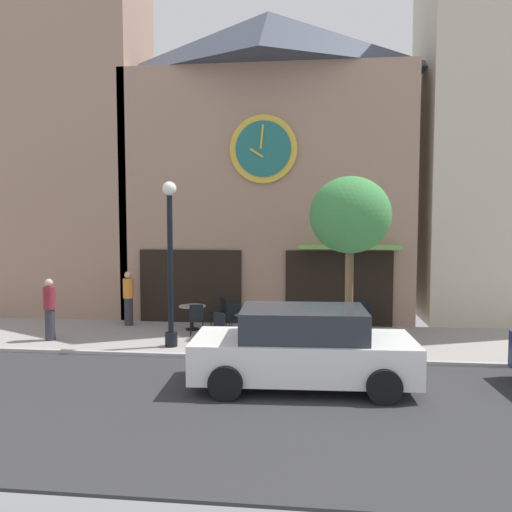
# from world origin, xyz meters

# --- Properties ---
(ground_plane) EXTENTS (27.29, 10.16, 0.13)m
(ground_plane) POSITION_xyz_m (0.00, -0.96, -0.02)
(ground_plane) COLOR gray
(clock_building) EXTENTS (9.28, 4.39, 10.07)m
(clock_building) POSITION_xyz_m (-0.90, 5.59, 5.21)
(clock_building) COLOR #9E7A66
(clock_building) RESTS_ON ground_plane
(neighbor_building_left) EXTENTS (6.52, 3.10, 11.95)m
(neighbor_building_left) POSITION_xyz_m (-8.56, 5.65, 5.98)
(neighbor_building_left) COLOR #9E7A66
(neighbor_building_left) RESTS_ON ground_plane
(neighbor_building_right) EXTENTS (5.47, 3.86, 11.81)m
(neighbor_building_right) POSITION_xyz_m (6.89, 6.03, 5.90)
(neighbor_building_right) COLOR beige
(neighbor_building_right) RESTS_ON ground_plane
(street_lamp) EXTENTS (0.36, 0.36, 4.22)m
(street_lamp) POSITION_xyz_m (-2.98, 0.97, 2.15)
(street_lamp) COLOR black
(street_lamp) RESTS_ON ground_plane
(street_tree) EXTENTS (1.95, 1.76, 4.31)m
(street_tree) POSITION_xyz_m (1.52, 0.82, 3.35)
(street_tree) COLOR brown
(street_tree) RESTS_ON ground_plane
(cafe_table_center_left) EXTENTS (0.79, 0.79, 0.72)m
(cafe_table_center_left) POSITION_xyz_m (-2.90, 2.96, 0.54)
(cafe_table_center_left) COLOR black
(cafe_table_center_left) RESTS_ON ground_plane
(cafe_table_rightmost) EXTENTS (0.73, 0.73, 0.74)m
(cafe_table_rightmost) POSITION_xyz_m (-1.08, 1.66, 0.53)
(cafe_table_rightmost) COLOR black
(cafe_table_rightmost) RESTS_ON ground_plane
(cafe_table_near_curb) EXTENTS (0.69, 0.69, 0.73)m
(cafe_table_near_curb) POSITION_xyz_m (1.68, 2.55, 0.51)
(cafe_table_near_curb) COLOR black
(cafe_table_near_curb) RESTS_ON ground_plane
(cafe_chair_near_lamp) EXTENTS (0.48, 0.48, 0.90)m
(cafe_chair_near_lamp) POSITION_xyz_m (-0.33, 1.97, 0.53)
(cafe_chair_near_lamp) COLOR black
(cafe_chair_near_lamp) RESTS_ON ground_plane
(cafe_chair_facing_street) EXTENTS (0.52, 0.52, 0.90)m
(cafe_chair_facing_street) POSITION_xyz_m (-1.51, 2.35, 0.53)
(cafe_chair_facing_street) COLOR black
(cafe_chair_facing_street) RESTS_ON ground_plane
(cafe_chair_corner) EXTENTS (0.56, 0.56, 0.90)m
(cafe_chair_corner) POSITION_xyz_m (-0.32, 1.22, 0.53)
(cafe_chair_corner) COLOR black
(cafe_chair_corner) RESTS_ON ground_plane
(cafe_chair_under_awning) EXTENTS (0.40, 0.40, 0.90)m
(cafe_chair_under_awning) POSITION_xyz_m (1.87, 1.75, 0.53)
(cafe_chair_under_awning) COLOR black
(cafe_chair_under_awning) RESTS_ON ground_plane
(cafe_chair_by_entrance) EXTENTS (0.47, 0.47, 0.90)m
(cafe_chair_by_entrance) POSITION_xyz_m (-2.61, 2.23, 0.53)
(cafe_chair_by_entrance) COLOR black
(cafe_chair_by_entrance) RESTS_ON ground_plane
(cafe_chair_outer) EXTENTS (0.55, 0.55, 0.90)m
(cafe_chair_outer) POSITION_xyz_m (2.10, 3.24, 0.53)
(cafe_chair_outer) COLOR black
(cafe_chair_outer) RESTS_ON ground_plane
(cafe_chair_right_end) EXTENTS (0.56, 0.56, 0.90)m
(cafe_chair_right_end) POSITION_xyz_m (-2.11, 3.34, 0.53)
(cafe_chair_right_end) COLOR black
(cafe_chair_right_end) RESTS_ON ground_plane
(cafe_chair_mid_row) EXTENTS (0.56, 0.56, 0.90)m
(cafe_chair_mid_row) POSITION_xyz_m (-1.66, 1.06, 0.53)
(cafe_chair_mid_row) COLOR black
(cafe_chair_mid_row) RESTS_ON ground_plane
(pedestrian_maroon) EXTENTS (0.39, 0.39, 1.67)m
(pedestrian_maroon) POSITION_xyz_m (-6.43, 1.26, 0.86)
(pedestrian_maroon) COLOR #2D2D38
(pedestrian_maroon) RESTS_ON ground_plane
(pedestrian_orange) EXTENTS (0.36, 0.36, 1.67)m
(pedestrian_orange) POSITION_xyz_m (-5.00, 3.35, 0.86)
(pedestrian_orange) COLOR #2D2D38
(pedestrian_orange) RESTS_ON ground_plane
(parked_car_white) EXTENTS (4.38, 2.17, 1.55)m
(parked_car_white) POSITION_xyz_m (0.46, -1.78, 0.76)
(parked_car_white) COLOR white
(parked_car_white) RESTS_ON ground_plane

